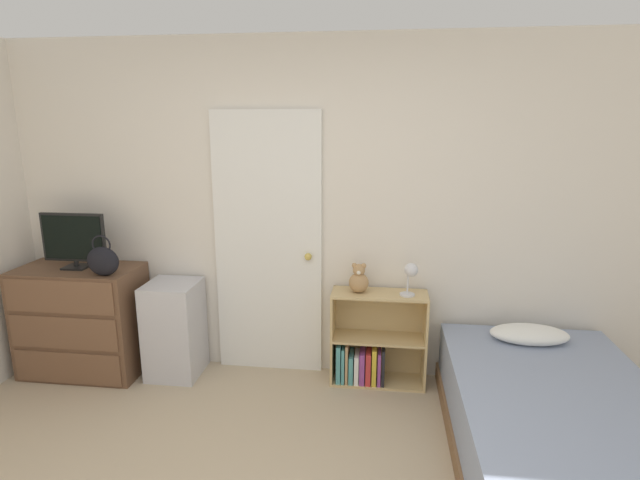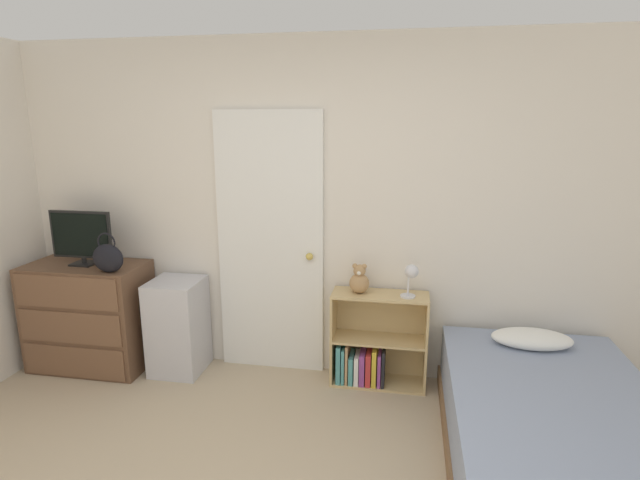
{
  "view_description": "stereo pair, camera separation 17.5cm",
  "coord_description": "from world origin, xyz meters",
  "px_view_note": "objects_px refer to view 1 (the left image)",
  "views": [
    {
      "loc": [
        0.55,
        -1.55,
        1.94
      ],
      "look_at": [
        0.11,
        1.85,
        1.13
      ],
      "focal_mm": 28.0,
      "sensor_mm": 36.0,
      "label": 1
    },
    {
      "loc": [
        0.72,
        -1.52,
        1.94
      ],
      "look_at": [
        0.11,
        1.85,
        1.13
      ],
      "focal_mm": 28.0,
      "sensor_mm": 36.0,
      "label": 2
    }
  ],
  "objects_px": {
    "bookshelf": "(371,348)",
    "teddy_bear": "(359,280)",
    "dresser": "(83,320)",
    "handbag": "(103,261)",
    "storage_bin": "(175,329)",
    "desk_lamp": "(411,273)",
    "tv": "(74,240)",
    "bed": "(558,429)"
  },
  "relations": [
    {
      "from": "tv",
      "to": "desk_lamp",
      "type": "xyz_separation_m",
      "value": [
        2.52,
        0.07,
        -0.19
      ]
    },
    {
      "from": "teddy_bear",
      "to": "storage_bin",
      "type": "bearing_deg",
      "value": -177.33
    },
    {
      "from": "dresser",
      "to": "bed",
      "type": "xyz_separation_m",
      "value": [
        3.34,
        -0.71,
        -0.2
      ]
    },
    {
      "from": "storage_bin",
      "to": "teddy_bear",
      "type": "xyz_separation_m",
      "value": [
        1.42,
        0.07,
        0.44
      ]
    },
    {
      "from": "storage_bin",
      "to": "handbag",
      "type": "bearing_deg",
      "value": -153.99
    },
    {
      "from": "handbag",
      "to": "bookshelf",
      "type": "height_order",
      "value": "handbag"
    },
    {
      "from": "tv",
      "to": "teddy_bear",
      "type": "relative_size",
      "value": 2.25
    },
    {
      "from": "handbag",
      "to": "teddy_bear",
      "type": "bearing_deg",
      "value": 8.32
    },
    {
      "from": "storage_bin",
      "to": "teddy_bear",
      "type": "relative_size",
      "value": 3.36
    },
    {
      "from": "tv",
      "to": "bed",
      "type": "distance_m",
      "value": 3.52
    },
    {
      "from": "dresser",
      "to": "bookshelf",
      "type": "xyz_separation_m",
      "value": [
        2.25,
        0.12,
        -0.16
      ]
    },
    {
      "from": "storage_bin",
      "to": "teddy_bear",
      "type": "height_order",
      "value": "teddy_bear"
    },
    {
      "from": "handbag",
      "to": "desk_lamp",
      "type": "bearing_deg",
      "value": 5.94
    },
    {
      "from": "handbag",
      "to": "bookshelf",
      "type": "distance_m",
      "value": 2.07
    },
    {
      "from": "desk_lamp",
      "to": "dresser",
      "type": "bearing_deg",
      "value": -178.28
    },
    {
      "from": "handbag",
      "to": "desk_lamp",
      "type": "relative_size",
      "value": 1.22
    },
    {
      "from": "dresser",
      "to": "teddy_bear",
      "type": "relative_size",
      "value": 4.1
    },
    {
      "from": "dresser",
      "to": "desk_lamp",
      "type": "relative_size",
      "value": 3.7
    },
    {
      "from": "dresser",
      "to": "handbag",
      "type": "xyz_separation_m",
      "value": [
        0.32,
        -0.15,
        0.54
      ]
    },
    {
      "from": "bed",
      "to": "dresser",
      "type": "bearing_deg",
      "value": 167.98
    },
    {
      "from": "tv",
      "to": "storage_bin",
      "type": "height_order",
      "value": "tv"
    },
    {
      "from": "tv",
      "to": "bed",
      "type": "relative_size",
      "value": 0.26
    },
    {
      "from": "bed",
      "to": "storage_bin",
      "type": "bearing_deg",
      "value": 163.78
    },
    {
      "from": "storage_bin",
      "to": "bed",
      "type": "distance_m",
      "value": 2.72
    },
    {
      "from": "teddy_bear",
      "to": "bed",
      "type": "xyz_separation_m",
      "value": [
        1.19,
        -0.83,
        -0.58
      ]
    },
    {
      "from": "tv",
      "to": "desk_lamp",
      "type": "distance_m",
      "value": 2.52
    },
    {
      "from": "handbag",
      "to": "teddy_bear",
      "type": "height_order",
      "value": "handbag"
    },
    {
      "from": "tv",
      "to": "bed",
      "type": "bearing_deg",
      "value": -12.1
    },
    {
      "from": "bookshelf",
      "to": "teddy_bear",
      "type": "distance_m",
      "value": 0.55
    },
    {
      "from": "teddy_bear",
      "to": "desk_lamp",
      "type": "relative_size",
      "value": 0.9
    },
    {
      "from": "bookshelf",
      "to": "handbag",
      "type": "bearing_deg",
      "value": -171.96
    },
    {
      "from": "desk_lamp",
      "to": "handbag",
      "type": "bearing_deg",
      "value": -174.06
    },
    {
      "from": "dresser",
      "to": "teddy_bear",
      "type": "height_order",
      "value": "teddy_bear"
    },
    {
      "from": "teddy_bear",
      "to": "desk_lamp",
      "type": "bearing_deg",
      "value": -5.97
    },
    {
      "from": "handbag",
      "to": "storage_bin",
      "type": "bearing_deg",
      "value": 26.01
    },
    {
      "from": "bookshelf",
      "to": "desk_lamp",
      "type": "bearing_deg",
      "value": -9.1
    },
    {
      "from": "bookshelf",
      "to": "bed",
      "type": "distance_m",
      "value": 1.37
    },
    {
      "from": "handbag",
      "to": "storage_bin",
      "type": "relative_size",
      "value": 0.4
    },
    {
      "from": "bookshelf",
      "to": "teddy_bear",
      "type": "relative_size",
      "value": 3.21
    },
    {
      "from": "teddy_bear",
      "to": "desk_lamp",
      "type": "distance_m",
      "value": 0.38
    },
    {
      "from": "dresser",
      "to": "tv",
      "type": "height_order",
      "value": "tv"
    },
    {
      "from": "bookshelf",
      "to": "dresser",
      "type": "bearing_deg",
      "value": -176.97
    }
  ]
}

